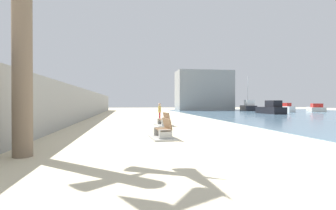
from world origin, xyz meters
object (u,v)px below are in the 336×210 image
(bench_far, at_px, (164,123))
(boat_far_left, at_px, (271,109))
(person_walking, at_px, (160,111))
(bench_near, at_px, (163,134))
(boat_outer, at_px, (281,108))
(boat_distant, at_px, (248,107))
(boat_nearest, at_px, (316,108))

(bench_far, relative_size, boat_far_left, 0.39)
(boat_far_left, bearing_deg, person_walking, -144.03)
(bench_near, relative_size, person_walking, 1.28)
(boat_outer, bearing_deg, boat_distant, 108.72)
(boat_far_left, bearing_deg, boat_nearest, 31.52)
(boat_outer, distance_m, boat_nearest, 8.64)
(person_walking, relative_size, boat_outer, 0.31)
(bench_near, relative_size, bench_far, 0.98)
(bench_far, xyz_separation_m, boat_far_left, (18.71, 17.56, 0.54))
(bench_near, bearing_deg, bench_far, 81.96)
(boat_distant, bearing_deg, bench_near, -120.45)
(boat_outer, height_order, boat_far_left, boat_far_left)
(person_walking, xyz_separation_m, boat_outer, (24.35, 20.13, -0.31))
(bench_near, bearing_deg, boat_nearest, 44.49)
(person_walking, height_order, boat_distant, boat_distant)
(boat_outer, height_order, boat_nearest, boat_outer)
(boat_outer, bearing_deg, boat_nearest, 13.60)
(bench_far, height_order, boat_far_left, boat_far_left)
(bench_near, distance_m, boat_far_left, 31.53)
(boat_outer, relative_size, boat_distant, 0.75)
(boat_distant, bearing_deg, boat_outer, -71.28)
(person_walking, relative_size, boat_far_left, 0.30)
(bench_near, bearing_deg, boat_outer, 50.80)
(boat_outer, bearing_deg, person_walking, -140.42)
(person_walking, bearing_deg, boat_nearest, 34.09)
(bench_far, relative_size, boat_distant, 0.31)
(bench_near, distance_m, boat_nearest, 47.56)
(boat_far_left, bearing_deg, boat_distant, 77.40)
(boat_distant, bearing_deg, bench_far, -124.46)
(bench_near, height_order, boat_far_left, boat_far_left)
(bench_near, relative_size, boat_outer, 0.40)
(person_walking, bearing_deg, boat_distant, 52.00)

